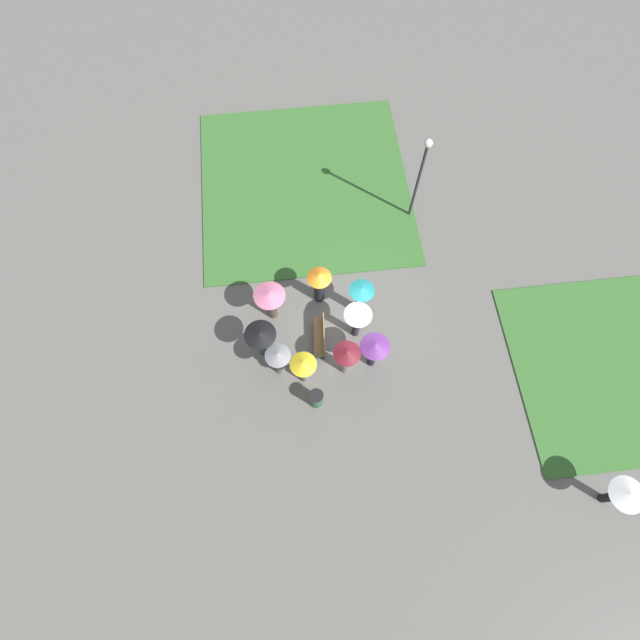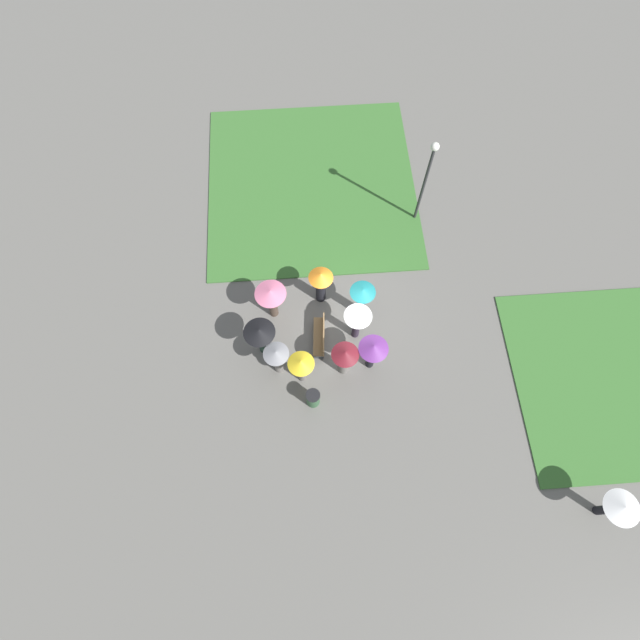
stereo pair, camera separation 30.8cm
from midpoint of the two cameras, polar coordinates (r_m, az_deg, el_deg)
ground_plane at (r=19.75m, az=3.50°, el=-0.05°), size 90.00×90.00×0.00m
lawn_patch_near at (r=23.18m, az=-0.59°, el=15.18°), size 9.37×9.17×0.06m
lawn_patch_far at (r=21.70m, az=30.02°, el=-5.93°), size 7.40×6.67×0.06m
park_bench at (r=18.95m, az=0.55°, el=-1.88°), size 1.61×0.55×0.90m
lamp_post at (r=20.34m, az=12.60°, el=16.01°), size 0.32×0.32×4.44m
trash_bin at (r=18.20m, az=-0.31°, el=-8.96°), size 0.52×0.52×0.89m
crowd_person_yellow at (r=17.57m, az=-1.65°, el=-5.26°), size 0.95×0.95×1.87m
crowd_person_maroon at (r=17.77m, az=3.34°, el=-4.35°), size 0.99×0.99×1.91m
crowd_person_purple at (r=17.75m, az=6.57°, el=-3.48°), size 1.07×1.07×1.95m
crowd_person_grey at (r=17.85m, az=-4.45°, el=-4.32°), size 0.92×0.92×1.85m
crowd_person_orange at (r=19.00m, az=0.56°, el=4.28°), size 0.94×0.94×1.95m
crowd_person_teal at (r=18.81m, az=5.28°, el=2.59°), size 0.97×0.97×1.89m
crowd_person_black at (r=18.00m, az=-6.38°, el=-1.72°), size 1.15×1.15×1.93m
crowd_person_white at (r=18.18m, az=4.80°, el=0.13°), size 1.03×1.03×1.96m
crowd_person_pink at (r=18.65m, az=-5.14°, el=2.62°), size 1.18×1.18×1.90m
lone_walker_far_path at (r=19.13m, az=31.49°, el=-17.87°), size 1.17×1.17×1.82m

